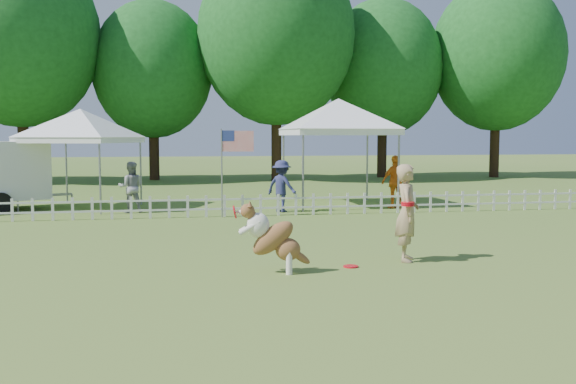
% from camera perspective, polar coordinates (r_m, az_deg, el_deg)
% --- Properties ---
extents(ground, '(120.00, 120.00, 0.00)m').
position_cam_1_polar(ground, '(10.97, 1.34, -6.64)').
color(ground, '#34601E').
rests_on(ground, ground).
extents(picket_fence, '(22.00, 0.08, 0.60)m').
position_cam_1_polar(picket_fence, '(17.76, -3.25, -1.19)').
color(picket_fence, silver).
rests_on(picket_fence, ground).
extents(handler, '(0.59, 0.73, 1.72)m').
position_cam_1_polar(handler, '(11.51, 10.54, -1.83)').
color(handler, tan).
rests_on(handler, ground).
extents(dog, '(1.15, 0.54, 1.15)m').
position_cam_1_polar(dog, '(10.34, -1.24, -4.12)').
color(dog, brown).
rests_on(dog, ground).
extents(frisbee_on_turf, '(0.26, 0.26, 0.02)m').
position_cam_1_polar(frisbee_on_turf, '(10.97, 5.60, -6.60)').
color(frisbee_on_turf, red).
rests_on(frisbee_on_turf, ground).
extents(canopy_tent_left, '(3.76, 3.76, 2.97)m').
position_cam_1_polar(canopy_tent_left, '(20.63, -17.88, 2.74)').
color(canopy_tent_left, white).
rests_on(canopy_tent_left, ground).
extents(canopy_tent_right, '(3.28, 3.28, 3.32)m').
position_cam_1_polar(canopy_tent_right, '(20.51, 4.46, 3.44)').
color(canopy_tent_right, white).
rests_on(canopy_tent_right, ground).
extents(flag_pole, '(0.93, 0.22, 2.41)m').
position_cam_1_polar(flag_pole, '(17.49, -5.90, 1.67)').
color(flag_pole, gray).
rests_on(flag_pole, ground).
extents(spectator_a, '(0.72, 0.56, 1.48)m').
position_cam_1_polar(spectator_a, '(19.06, -13.79, 0.42)').
color(spectator_a, gray).
rests_on(spectator_a, ground).
extents(spectator_b, '(1.09, 1.08, 1.51)m').
position_cam_1_polar(spectator_b, '(18.68, -0.56, 0.52)').
color(spectator_b, navy).
rests_on(spectator_b, ground).
extents(spectator_c, '(1.01, 0.57, 1.63)m').
position_cam_1_polar(spectator_c, '(19.91, 9.56, 0.90)').
color(spectator_c, orange).
rests_on(spectator_c, ground).
extents(tree_left, '(7.40, 7.40, 12.00)m').
position_cam_1_polar(tree_left, '(32.95, -22.70, 11.22)').
color(tree_left, '#164D1A').
rests_on(tree_left, ground).
extents(tree_center_left, '(6.00, 6.00, 9.80)m').
position_cam_1_polar(tree_center_left, '(33.14, -11.92, 9.54)').
color(tree_center_left, '#164D1A').
rests_on(tree_center_left, ground).
extents(tree_center_right, '(7.60, 7.60, 12.60)m').
position_cam_1_polar(tree_center_right, '(32.20, -1.05, 12.29)').
color(tree_center_right, '#164D1A').
rests_on(tree_center_right, ground).
extents(tree_right, '(6.20, 6.20, 10.40)m').
position_cam_1_polar(tree_right, '(34.99, 8.43, 9.84)').
color(tree_right, '#164D1A').
rests_on(tree_right, ground).
extents(tree_far_right, '(7.00, 7.00, 11.40)m').
position_cam_1_polar(tree_far_right, '(36.50, 18.06, 10.24)').
color(tree_far_right, '#164D1A').
rests_on(tree_far_right, ground).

